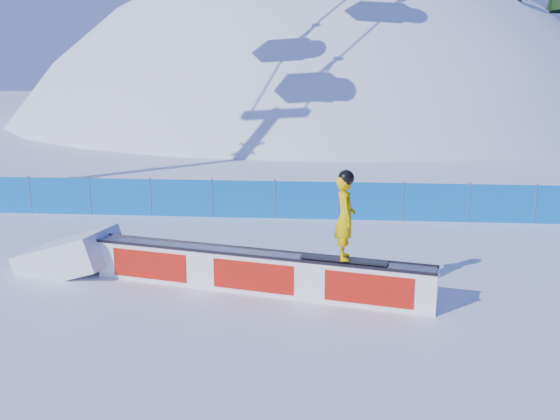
{
  "coord_description": "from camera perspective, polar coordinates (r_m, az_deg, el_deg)",
  "views": [
    {
      "loc": [
        0.71,
        -14.6,
        4.94
      ],
      "look_at": [
        -0.48,
        0.05,
        1.36
      ],
      "focal_mm": 40.0,
      "sensor_mm": 36.0,
      "label": 1
    }
  ],
  "objects": [
    {
      "name": "safety_fence",
      "position": [
        19.6,
        2.45,
        0.89
      ],
      "size": [
        22.05,
        0.05,
        1.3
      ],
      "color": "blue",
      "rests_on": "ground"
    },
    {
      "name": "ground",
      "position": [
        15.43,
        1.76,
        -4.99
      ],
      "size": [
        160.0,
        160.0,
        0.0
      ],
      "primitive_type": "plane",
      "color": "white",
      "rests_on": "ground"
    },
    {
      "name": "snow_ramp",
      "position": [
        15.88,
        -18.57,
        -5.18
      ],
      "size": [
        2.6,
        1.95,
        1.46
      ],
      "primitive_type": null,
      "rotation": [
        0.0,
        -0.31,
        -0.23
      ],
      "color": "white",
      "rests_on": "ground"
    },
    {
      "name": "snow_hill",
      "position": [
        61.08,
        3.67,
        -8.39
      ],
      "size": [
        64.0,
        64.0,
        64.0
      ],
      "color": "white",
      "rests_on": "ground"
    },
    {
      "name": "rail_box",
      "position": [
        13.55,
        -2.14,
        -5.68
      ],
      "size": [
        7.54,
        2.25,
        0.91
      ],
      "rotation": [
        0.0,
        0.0,
        -0.23
      ],
      "color": "white",
      "rests_on": "ground"
    },
    {
      "name": "snowboarder",
      "position": [
        12.64,
        5.98,
        -0.6
      ],
      "size": [
        1.82,
        0.72,
        1.88
      ],
      "rotation": [
        0.0,
        0.0,
        1.65
      ],
      "color": "black",
      "rests_on": "rail_box"
    }
  ]
}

